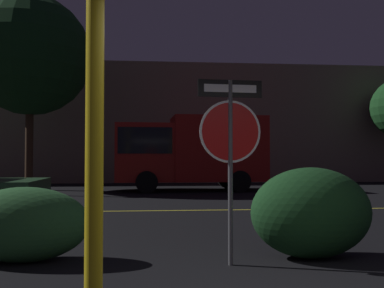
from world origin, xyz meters
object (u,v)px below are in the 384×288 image
Objects in this scene: delivery_truck at (188,150)px; tree_0 at (30,56)px; stop_sign at (230,133)px; hedge_bush_1 at (24,224)px; yellow_pole_left at (95,98)px; hedge_bush_2 at (311,213)px.

tree_0 is at bearing 79.32° from delivery_truck.
tree_0 reaches higher than delivery_truck.
stop_sign is 2.91m from hedge_bush_1.
hedge_bush_1 is 12.11m from delivery_truck.
hedge_bush_1 is 0.28× the size of delivery_truck.
hedge_bush_1 is (-2.64, 0.38, -1.17)m from stop_sign.
hedge_bush_2 is (2.51, 2.70, -1.14)m from yellow_pole_left.
yellow_pole_left is 2.13× the size of hedge_bush_2.
yellow_pole_left is (-1.36, -2.44, 0.10)m from stop_sign.
stop_sign is at bearing -166.88° from hedge_bush_2.
stop_sign is 0.29× the size of tree_0.
delivery_truck is at bearing 83.73° from stop_sign.
hedge_bush_2 is (3.79, -0.12, 0.12)m from hedge_bush_1.
tree_0 is (-4.79, 15.37, 3.86)m from yellow_pole_left.
stop_sign reaches higher than hedge_bush_2.
yellow_pole_left is 2.08× the size of hedge_bush_1.
stop_sign is 0.38× the size of delivery_truck.
stop_sign is 1.39× the size of hedge_bush_1.
hedge_bush_2 is at bearing 8.72° from stop_sign.
tree_0 is (-3.51, 12.55, 5.13)m from hedge_bush_1.
yellow_pole_left is 3.35m from hedge_bush_1.
hedge_bush_2 is at bearing -60.06° from tree_0.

